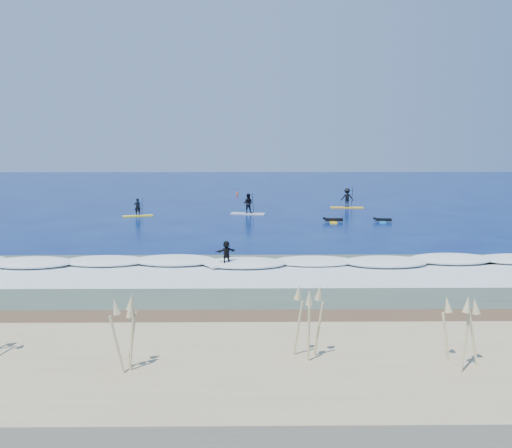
{
  "coord_description": "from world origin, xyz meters",
  "views": [
    {
      "loc": [
        1.31,
        -41.96,
        7.12
      ],
      "look_at": [
        1.79,
        1.35,
        0.6
      ],
      "focal_mm": 40.0,
      "sensor_mm": 36.0,
      "label": 1
    }
  ],
  "objects_px": {
    "sup_paddler_left": "(138,210)",
    "wave_surfer": "(226,254)",
    "prone_paddler_far": "(383,220)",
    "sup_paddler_center": "(248,205)",
    "prone_paddler_near": "(333,220)",
    "marker_buoy": "(237,194)",
    "sup_paddler_right": "(347,199)"
  },
  "relations": [
    {
      "from": "sup_paddler_center",
      "to": "prone_paddler_near",
      "type": "relative_size",
      "value": 1.5
    },
    {
      "from": "sup_paddler_center",
      "to": "marker_buoy",
      "type": "distance_m",
      "value": 17.7
    },
    {
      "from": "sup_paddler_center",
      "to": "prone_paddler_far",
      "type": "relative_size",
      "value": 1.63
    },
    {
      "from": "prone_paddler_near",
      "to": "marker_buoy",
      "type": "height_order",
      "value": "marker_buoy"
    },
    {
      "from": "prone_paddler_near",
      "to": "wave_surfer",
      "type": "relative_size",
      "value": 1.13
    },
    {
      "from": "sup_paddler_left",
      "to": "prone_paddler_near",
      "type": "relative_size",
      "value": 1.27
    },
    {
      "from": "sup_paddler_left",
      "to": "marker_buoy",
      "type": "relative_size",
      "value": 4.79
    },
    {
      "from": "marker_buoy",
      "to": "prone_paddler_near",
      "type": "bearing_deg",
      "value": -69.17
    },
    {
      "from": "sup_paddler_left",
      "to": "prone_paddler_near",
      "type": "height_order",
      "value": "sup_paddler_left"
    },
    {
      "from": "sup_paddler_left",
      "to": "sup_paddler_right",
      "type": "distance_m",
      "value": 21.3
    },
    {
      "from": "sup_paddler_right",
      "to": "prone_paddler_far",
      "type": "height_order",
      "value": "sup_paddler_right"
    },
    {
      "from": "sup_paddler_right",
      "to": "prone_paddler_near",
      "type": "distance_m",
      "value": 10.5
    },
    {
      "from": "sup_paddler_left",
      "to": "prone_paddler_far",
      "type": "xyz_separation_m",
      "value": [
        21.75,
        -3.83,
        -0.46
      ]
    },
    {
      "from": "sup_paddler_left",
      "to": "wave_surfer",
      "type": "bearing_deg",
      "value": -85.14
    },
    {
      "from": "sup_paddler_left",
      "to": "prone_paddler_far",
      "type": "relative_size",
      "value": 1.37
    },
    {
      "from": "prone_paddler_far",
      "to": "sup_paddler_right",
      "type": "bearing_deg",
      "value": 18.31
    },
    {
      "from": "sup_paddler_right",
      "to": "prone_paddler_near",
      "type": "xyz_separation_m",
      "value": [
        -2.9,
        -10.06,
        -0.77
      ]
    },
    {
      "from": "wave_surfer",
      "to": "marker_buoy",
      "type": "bearing_deg",
      "value": 62.13
    },
    {
      "from": "sup_paddler_center",
      "to": "wave_surfer",
      "type": "bearing_deg",
      "value": -79.63
    },
    {
      "from": "sup_paddler_left",
      "to": "wave_surfer",
      "type": "relative_size",
      "value": 1.43
    },
    {
      "from": "prone_paddler_near",
      "to": "wave_surfer",
      "type": "bearing_deg",
      "value": 157.5
    },
    {
      "from": "sup_paddler_center",
      "to": "wave_surfer",
      "type": "height_order",
      "value": "sup_paddler_center"
    },
    {
      "from": "prone_paddler_near",
      "to": "prone_paddler_far",
      "type": "bearing_deg",
      "value": -86.24
    },
    {
      "from": "sup_paddler_center",
      "to": "prone_paddler_near",
      "type": "height_order",
      "value": "sup_paddler_center"
    },
    {
      "from": "sup_paddler_center",
      "to": "wave_surfer",
      "type": "distance_m",
      "value": 22.78
    },
    {
      "from": "sup_paddler_left",
      "to": "prone_paddler_far",
      "type": "bearing_deg",
      "value": -28.07
    },
    {
      "from": "sup_paddler_center",
      "to": "prone_paddler_near",
      "type": "bearing_deg",
      "value": -22.59
    },
    {
      "from": "prone_paddler_near",
      "to": "marker_buoy",
      "type": "xyz_separation_m",
      "value": [
        -8.71,
        22.9,
        0.1
      ]
    },
    {
      "from": "prone_paddler_far",
      "to": "marker_buoy",
      "type": "relative_size",
      "value": 3.5
    },
    {
      "from": "sup_paddler_right",
      "to": "prone_paddler_far",
      "type": "distance_m",
      "value": 10.15
    },
    {
      "from": "wave_surfer",
      "to": "sup_paddler_right",
      "type": "bearing_deg",
      "value": 39.36
    },
    {
      "from": "sup_paddler_right",
      "to": "prone_paddler_near",
      "type": "bearing_deg",
      "value": -101.44
    }
  ]
}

